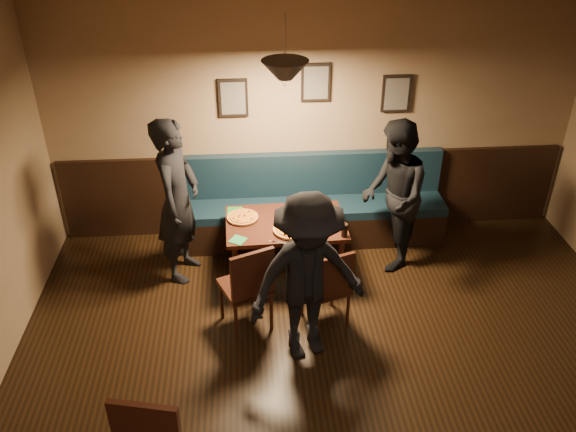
# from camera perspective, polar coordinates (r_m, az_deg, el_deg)

# --- Properties ---
(ceiling) EXTENTS (7.00, 7.00, 0.00)m
(ceiling) POSITION_cam_1_polar(r_m,az_deg,el_deg) (3.04, 10.89, 8.89)
(ceiling) COLOR silver
(ceiling) RESTS_ON ground
(wall_back) EXTENTS (6.00, 0.00, 6.00)m
(wall_back) POSITION_cam_1_polar(r_m,az_deg,el_deg) (6.75, 2.57, 9.22)
(wall_back) COLOR #8C704F
(wall_back) RESTS_ON ground
(wainscot) EXTENTS (5.88, 0.06, 1.00)m
(wainscot) POSITION_cam_1_polar(r_m,az_deg,el_deg) (7.11, 2.43, 2.39)
(wainscot) COLOR black
(wainscot) RESTS_ON ground
(booth_bench) EXTENTS (3.00, 0.60, 1.00)m
(booth_bench) POSITION_cam_1_polar(r_m,az_deg,el_deg) (6.88, 2.69, 1.30)
(booth_bench) COLOR #0F232D
(booth_bench) RESTS_ON ground
(picture_left) EXTENTS (0.32, 0.04, 0.42)m
(picture_left) POSITION_cam_1_polar(r_m,az_deg,el_deg) (6.57, -5.31, 11.29)
(picture_left) COLOR black
(picture_left) RESTS_ON wall_back
(picture_center) EXTENTS (0.32, 0.04, 0.42)m
(picture_center) POSITION_cam_1_polar(r_m,az_deg,el_deg) (6.57, 2.70, 12.76)
(picture_center) COLOR black
(picture_center) RESTS_ON wall_back
(picture_right) EXTENTS (0.32, 0.04, 0.42)m
(picture_right) POSITION_cam_1_polar(r_m,az_deg,el_deg) (6.78, 10.40, 11.55)
(picture_right) COLOR black
(picture_right) RESTS_ON wall_back
(pendant_lamp) EXTENTS (0.44, 0.44, 0.25)m
(pendant_lamp) POSITION_cam_1_polar(r_m,az_deg,el_deg) (5.52, -0.29, 13.55)
(pendant_lamp) COLOR black
(pendant_lamp) RESTS_ON ceiling
(dining_table) EXTENTS (1.26, 0.83, 0.67)m
(dining_table) POSITION_cam_1_polar(r_m,az_deg,el_deg) (6.37, -0.24, -3.12)
(dining_table) COLOR black
(dining_table) RESTS_ON floor
(chair_near_left) EXTENTS (0.56, 0.56, 0.96)m
(chair_near_left) POSITION_cam_1_polar(r_m,az_deg,el_deg) (5.63, -4.16, -6.61)
(chair_near_left) COLOR black
(chair_near_left) RESTS_ON floor
(chair_near_right) EXTENTS (0.49, 0.49, 0.88)m
(chair_near_right) POSITION_cam_1_polar(r_m,az_deg,el_deg) (5.69, 3.64, -6.62)
(chair_near_right) COLOR #33180E
(chair_near_right) RESTS_ON floor
(diner_left) EXTENTS (0.59, 0.75, 1.81)m
(diner_left) POSITION_cam_1_polar(r_m,az_deg,el_deg) (6.19, -10.59, 1.45)
(diner_left) COLOR black
(diner_left) RESTS_ON floor
(diner_right) EXTENTS (0.69, 0.86, 1.69)m
(diner_right) POSITION_cam_1_polar(r_m,az_deg,el_deg) (6.40, 10.15, 1.90)
(diner_right) COLOR black
(diner_right) RESTS_ON floor
(diner_front) EXTENTS (1.20, 0.90, 1.65)m
(diner_front) POSITION_cam_1_polar(r_m,az_deg,el_deg) (5.12, 1.91, -6.10)
(diner_front) COLOR black
(diner_front) RESTS_ON floor
(pizza_a) EXTENTS (0.43, 0.43, 0.04)m
(pizza_a) POSITION_cam_1_polar(r_m,az_deg,el_deg) (6.25, -4.40, -0.12)
(pizza_a) COLOR #C08924
(pizza_a) RESTS_ON dining_table
(pizza_b) EXTENTS (0.38, 0.38, 0.04)m
(pizza_b) POSITION_cam_1_polar(r_m,az_deg,el_deg) (6.02, 0.35, -1.29)
(pizza_b) COLOR orange
(pizza_b) RESTS_ON dining_table
(pizza_c) EXTENTS (0.41, 0.41, 0.04)m
(pizza_c) POSITION_cam_1_polar(r_m,az_deg,el_deg) (6.36, 3.41, 0.53)
(pizza_c) COLOR orange
(pizza_c) RESTS_ON dining_table
(soda_glass) EXTENTS (0.08, 0.08, 0.14)m
(soda_glass) POSITION_cam_1_polar(r_m,az_deg,el_deg) (5.95, 5.46, -1.36)
(soda_glass) COLOR black
(soda_glass) RESTS_ON dining_table
(tabasco_bottle) EXTENTS (0.03, 0.03, 0.12)m
(tabasco_bottle) POSITION_cam_1_polar(r_m,az_deg,el_deg) (6.18, 4.18, -0.03)
(tabasco_bottle) COLOR #AA0705
(tabasco_bottle) RESTS_ON dining_table
(napkin_a) EXTENTS (0.17, 0.17, 0.01)m
(napkin_a) POSITION_cam_1_polar(r_m,az_deg,el_deg) (6.40, -5.15, 0.50)
(napkin_a) COLOR #1B6725
(napkin_a) RESTS_ON dining_table
(napkin_b) EXTENTS (0.20, 0.20, 0.01)m
(napkin_b) POSITION_cam_1_polar(r_m,az_deg,el_deg) (5.91, -4.84, -2.33)
(napkin_b) COLOR #217C3F
(napkin_b) RESTS_ON dining_table
(cutlery_set) EXTENTS (0.18, 0.06, 0.00)m
(cutlery_set) POSITION_cam_1_polar(r_m,az_deg,el_deg) (5.87, -0.25, -2.52)
(cutlery_set) COLOR silver
(cutlery_set) RESTS_ON dining_table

